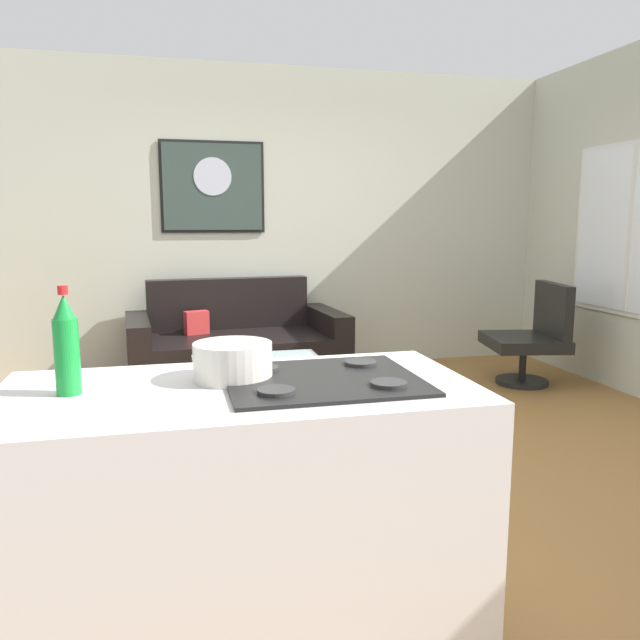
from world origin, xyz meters
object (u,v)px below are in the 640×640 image
(armchair, at_px, (533,336))
(mixing_bowl, at_px, (233,362))
(coffee_table, at_px, (258,366))
(soda_bottle, at_px, (66,346))
(couch, at_px, (236,351))
(wall_painting, at_px, (213,187))

(armchair, xyz_separation_m, mixing_bowl, (-2.84, -2.72, 0.54))
(coffee_table, height_order, soda_bottle, soda_bottle)
(soda_bottle, bearing_deg, mixing_bowl, 6.86)
(couch, height_order, wall_painting, wall_painting)
(mixing_bowl, bearing_deg, armchair, 43.73)
(wall_painting, bearing_deg, soda_bottle, -100.22)
(soda_bottle, bearing_deg, coffee_table, 69.47)
(armchair, bearing_deg, wall_painting, 157.30)
(couch, relative_size, armchair, 2.12)
(couch, bearing_deg, soda_bottle, -103.70)
(mixing_bowl, height_order, wall_painting, wall_painting)
(armchair, xyz_separation_m, wall_painting, (-2.62, 1.10, 1.29))
(armchair, bearing_deg, mixing_bowl, -136.27)
(wall_painting, bearing_deg, couch, -75.23)
(armchair, height_order, wall_painting, wall_painting)
(couch, xyz_separation_m, armchair, (2.50, -0.61, 0.13))
(armchair, relative_size, wall_painting, 0.95)
(coffee_table, bearing_deg, wall_painting, 96.27)
(couch, distance_m, mixing_bowl, 3.42)
(couch, bearing_deg, coffee_table, -87.70)
(mixing_bowl, distance_m, wall_painting, 3.90)
(coffee_table, bearing_deg, soda_bottle, -110.53)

